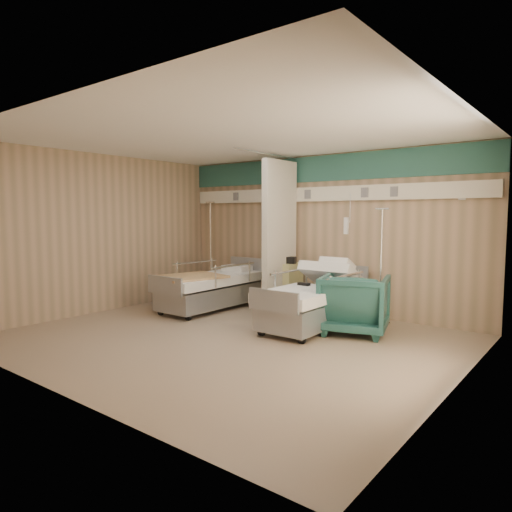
% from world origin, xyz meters
% --- Properties ---
extents(ground, '(6.00, 5.00, 0.00)m').
position_xyz_m(ground, '(0.00, 0.00, 0.00)').
color(ground, gray).
rests_on(ground, ground).
extents(room_walls, '(6.04, 5.04, 2.82)m').
position_xyz_m(room_walls, '(-0.03, 0.25, 1.86)').
color(room_walls, tan).
rests_on(room_walls, ground).
extents(bed_right, '(1.00, 2.16, 0.63)m').
position_xyz_m(bed_right, '(0.60, 1.30, 0.32)').
color(bed_right, white).
rests_on(bed_right, ground).
extents(bed_left, '(1.00, 2.16, 0.63)m').
position_xyz_m(bed_left, '(-1.60, 1.30, 0.32)').
color(bed_left, white).
rests_on(bed_left, ground).
extents(bedside_cabinet, '(0.50, 0.48, 0.85)m').
position_xyz_m(bedside_cabinet, '(-0.55, 2.20, 0.42)').
color(bedside_cabinet, '#D1CE83').
rests_on(bedside_cabinet, ground).
extents(visitor_armchair, '(1.16, 1.18, 0.87)m').
position_xyz_m(visitor_armchair, '(1.25, 1.36, 0.43)').
color(visitor_armchair, '#1F4E49').
rests_on(visitor_armchair, ground).
extents(waffle_blanket, '(0.70, 0.66, 0.07)m').
position_xyz_m(waffle_blanket, '(1.27, 1.37, 0.90)').
color(waffle_blanket, white).
rests_on(waffle_blanket, visitor_armchair).
extents(iv_stand_right, '(0.33, 0.33, 1.84)m').
position_xyz_m(iv_stand_right, '(1.32, 2.15, 0.38)').
color(iv_stand_right, silver).
rests_on(iv_stand_right, ground).
extents(iv_stand_left, '(0.36, 0.36, 1.99)m').
position_xyz_m(iv_stand_left, '(-2.24, 2.00, 0.41)').
color(iv_stand_left, silver).
rests_on(iv_stand_left, ground).
extents(call_remote, '(0.19, 0.09, 0.04)m').
position_xyz_m(call_remote, '(0.40, 1.32, 0.65)').
color(call_remote, black).
rests_on(call_remote, bed_right).
extents(tan_blanket, '(1.12, 1.29, 0.04)m').
position_xyz_m(tan_blanket, '(-1.63, 0.84, 0.65)').
color(tan_blanket, tan).
rests_on(tan_blanket, bed_left).
extents(toiletry_bag, '(0.26, 0.20, 0.12)m').
position_xyz_m(toiletry_bag, '(-0.42, 2.16, 0.91)').
color(toiletry_bag, black).
rests_on(toiletry_bag, bedside_cabinet).
extents(white_cup, '(0.11, 0.11, 0.13)m').
position_xyz_m(white_cup, '(-0.69, 2.21, 0.91)').
color(white_cup, white).
rests_on(white_cup, bedside_cabinet).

